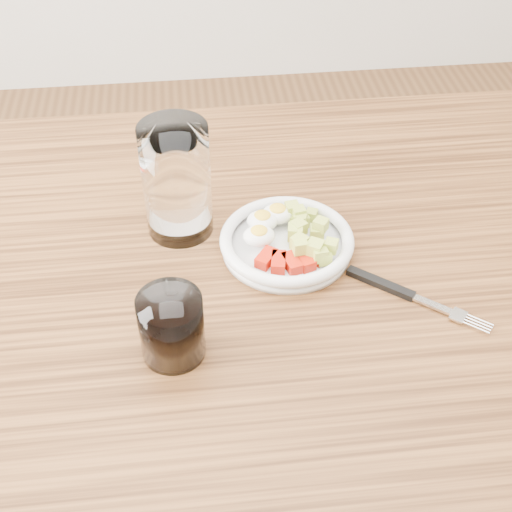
{
  "coord_description": "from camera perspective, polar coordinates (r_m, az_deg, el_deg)",
  "views": [
    {
      "loc": [
        -0.09,
        -0.69,
        1.43
      ],
      "look_at": [
        -0.01,
        0.01,
        0.8
      ],
      "focal_mm": 50.0,
      "sensor_mm": 36.0,
      "label": 1
    }
  ],
  "objects": [
    {
      "name": "dining_table",
      "position": [
        1.03,
        0.62,
        -5.71
      ],
      "size": [
        1.5,
        0.9,
        0.77
      ],
      "color": "brown",
      "rests_on": "ground"
    },
    {
      "name": "bowl",
      "position": [
        0.99,
        2.44,
        1.29
      ],
      "size": [
        0.19,
        0.19,
        0.05
      ],
      "color": "white",
      "rests_on": "dining_table"
    },
    {
      "name": "fork",
      "position": [
        0.95,
        11.4,
        -2.77
      ],
      "size": [
        0.16,
        0.14,
        0.01
      ],
      "color": "black",
      "rests_on": "dining_table"
    },
    {
      "name": "water_glass",
      "position": [
        0.99,
        -6.36,
        6.02
      ],
      "size": [
        0.09,
        0.09,
        0.17
      ],
      "primitive_type": "cylinder",
      "color": "white",
      "rests_on": "dining_table"
    },
    {
      "name": "coffee_glass",
      "position": [
        0.84,
        -6.77,
        -5.66
      ],
      "size": [
        0.08,
        0.08,
        0.09
      ],
      "color": "white",
      "rests_on": "dining_table"
    }
  ]
}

